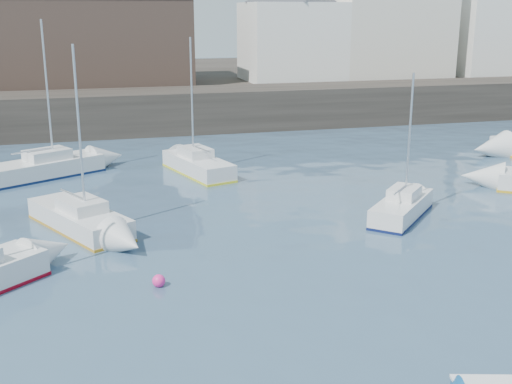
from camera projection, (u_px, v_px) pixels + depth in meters
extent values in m
plane|color=#2D4760|center=(384.00, 383.00, 15.45)|extent=(220.00, 220.00, 0.00)
cube|color=#28231E|center=(177.00, 110.00, 47.58)|extent=(90.00, 5.00, 3.00)
cube|color=#28231E|center=(151.00, 85.00, 64.34)|extent=(90.00, 32.00, 2.80)
cube|color=beige|center=(386.00, 26.00, 57.44)|extent=(10.00, 8.00, 9.00)
cube|color=white|center=(495.00, 34.00, 59.90)|extent=(9.00, 7.00, 7.50)
cube|color=white|center=(292.00, 42.00, 55.10)|extent=(8.00, 7.00, 6.50)
cube|color=#3D2D26|center=(87.00, 40.00, 52.23)|extent=(16.00, 10.00, 7.00)
cylinder|color=white|center=(482.00, 383.00, 14.88)|extent=(0.16, 0.16, 0.31)
cube|color=silver|center=(79.00, 219.00, 26.22)|extent=(4.26, 5.93, 0.86)
cube|color=#C38920|center=(80.00, 228.00, 26.32)|extent=(4.31, 5.99, 0.11)
cube|color=silver|center=(81.00, 205.00, 25.83)|extent=(2.14, 2.41, 0.48)
cylinder|color=silver|center=(79.00, 131.00, 24.79)|extent=(0.10, 0.10, 6.59)
cube|color=silver|center=(402.00, 208.00, 27.68)|extent=(4.30, 4.36, 0.83)
cube|color=#0E1642|center=(401.00, 216.00, 27.78)|extent=(4.34, 4.40, 0.11)
cube|color=silver|center=(404.00, 193.00, 27.69)|extent=(1.93, 1.94, 0.46)
cylinder|color=silver|center=(409.00, 136.00, 27.22)|extent=(0.09, 0.09, 5.33)
cube|color=silver|center=(198.00, 166.00, 35.14)|extent=(3.31, 5.84, 0.91)
cube|color=yellow|center=(198.00, 172.00, 35.25)|extent=(3.34, 5.89, 0.12)
cube|color=silver|center=(195.00, 152.00, 35.18)|extent=(1.84, 2.25, 0.51)
cylinder|color=silver|center=(192.00, 98.00, 34.60)|extent=(0.10, 0.10, 6.39)
cube|color=silver|center=(43.00, 169.00, 34.35)|extent=(6.52, 4.83, 0.95)
cube|color=#0E1D43|center=(44.00, 176.00, 34.46)|extent=(6.58, 4.88, 0.13)
cube|color=silver|center=(47.00, 154.00, 34.35)|extent=(2.67, 2.40, 0.53)
cylinder|color=silver|center=(47.00, 91.00, 33.64)|extent=(0.11, 0.11, 7.28)
sphere|color=#FF2B8E|center=(159.00, 286.00, 20.86)|extent=(0.43, 0.43, 0.43)
sphere|color=#FF2B8E|center=(103.00, 216.00, 28.02)|extent=(0.40, 0.40, 0.40)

